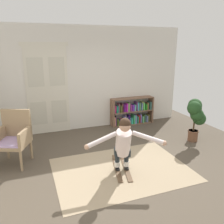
# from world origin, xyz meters

# --- Properties ---
(ground_plane) EXTENTS (7.20, 7.20, 0.00)m
(ground_plane) POSITION_xyz_m (0.00, 0.00, 0.00)
(ground_plane) COLOR #4F4437
(back_wall) EXTENTS (6.00, 0.10, 2.90)m
(back_wall) POSITION_xyz_m (0.00, 2.60, 1.45)
(back_wall) COLOR silver
(back_wall) RESTS_ON ground
(double_door) EXTENTS (1.22, 0.05, 2.45)m
(double_door) POSITION_xyz_m (-1.04, 2.54, 1.23)
(double_door) COLOR beige
(double_door) RESTS_ON ground
(rug) EXTENTS (2.60, 1.88, 0.01)m
(rug) POSITION_xyz_m (0.03, -0.08, 0.00)
(rug) COLOR tan
(rug) RESTS_ON ground
(bookshelf) EXTENTS (1.35, 0.30, 0.83)m
(bookshelf) POSITION_xyz_m (1.41, 2.39, 0.37)
(bookshelf) COLOR brown
(bookshelf) RESTS_ON ground
(wicker_chair) EXTENTS (0.79, 0.79, 1.10)m
(wicker_chair) POSITION_xyz_m (-1.91, 0.97, 0.58)
(wicker_chair) COLOR #977C5A
(wicker_chair) RESTS_ON ground
(potted_plant) EXTENTS (0.50, 0.46, 1.10)m
(potted_plant) POSITION_xyz_m (2.29, 0.58, 0.72)
(potted_plant) COLOR brown
(potted_plant) RESTS_ON ground
(skis_pair) EXTENTS (0.49, 1.01, 0.07)m
(skis_pair) POSITION_xyz_m (0.04, -0.05, 0.02)
(skis_pair) COLOR brown
(skis_pair) RESTS_ON rug
(person_skier) EXTENTS (1.41, 0.76, 1.08)m
(person_skier) POSITION_xyz_m (-0.01, -0.23, 0.66)
(person_skier) COLOR white
(person_skier) RESTS_ON skis_pair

